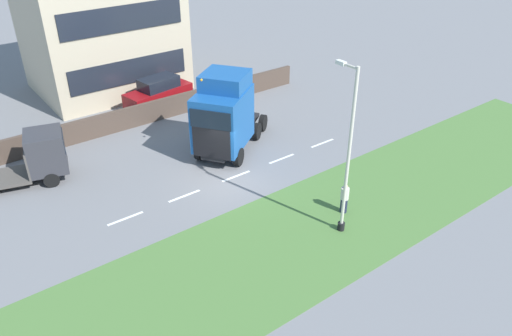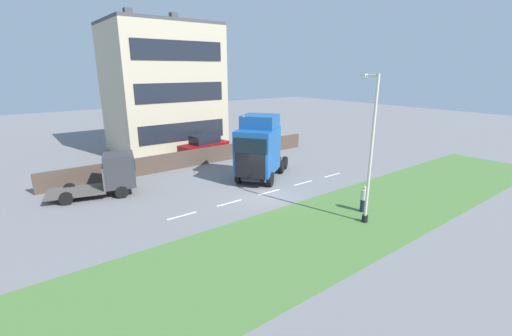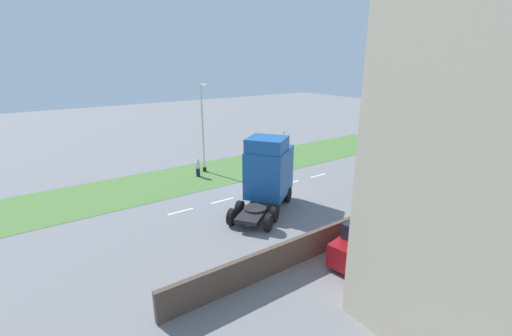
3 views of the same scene
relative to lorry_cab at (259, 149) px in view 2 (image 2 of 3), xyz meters
name	(u,v)px [view 2 (image 2 of 3)]	position (x,y,z in m)	size (l,w,h in m)	color
ground_plane	(261,194)	(-2.47, 1.70, -2.42)	(120.00, 120.00, 0.00)	slate
grass_verge	(331,226)	(-8.47, 1.70, -2.41)	(7.00, 44.00, 0.01)	#4C7538
lane_markings	(269,192)	(-2.47, 1.00, -2.41)	(0.16, 14.60, 0.00)	white
boundary_wall	(197,157)	(6.53, 1.70, -1.71)	(0.25, 24.00, 1.41)	#4C3D33
building_block	(163,88)	(14.20, 1.11, 3.72)	(8.35, 9.99, 13.36)	#C1B293
lorry_cab	(259,149)	(0.00, 0.00, 0.00)	(5.67, 6.50, 4.97)	black
flatbed_truck	(113,174)	(3.46, 9.42, -1.00)	(3.36, 5.65, 2.70)	#333338
parked_car	(204,147)	(8.29, -0.04, -1.36)	(2.56, 4.95, 2.18)	maroon
lamp_post	(369,157)	(-9.16, -0.13, 1.19)	(1.28, 0.33, 7.78)	black
pedestrian	(364,199)	(-8.30, -1.23, -1.65)	(0.39, 0.39, 1.57)	#1E233D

